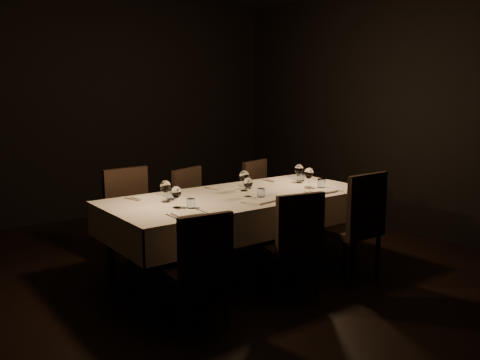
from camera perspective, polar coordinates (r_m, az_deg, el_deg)
room at (r=4.64m, az=0.00°, el=7.30°), size 5.01×6.01×3.01m
dining_table at (r=4.75m, az=0.00°, el=-2.53°), size 2.52×1.12×0.76m
chair_near_left at (r=3.72m, az=-4.52°, el=-9.36°), size 0.46×0.46×0.87m
place_setting_near_left at (r=4.15m, az=-6.42°, el=-2.39°), size 0.33×0.40×0.18m
chair_near_center at (r=4.25m, az=5.99°, el=-6.64°), size 0.51×0.51×0.91m
place_setting_near_center at (r=4.55m, az=1.70°, el=-1.22°), size 0.34×0.40×0.18m
chair_near_right at (r=4.74m, az=12.83°, el=-4.56°), size 0.48×0.48×1.00m
place_setting_near_right at (r=5.05m, az=8.54°, el=-0.11°), size 0.36×0.42×0.20m
chair_far_left at (r=5.04m, az=-11.96°, el=-3.78°), size 0.50×0.50×0.98m
place_setting_far_left at (r=4.53m, az=-8.87°, el=-1.32°), size 0.36×0.41×0.19m
chair_far_center at (r=5.35m, az=-5.03°, el=-3.10°), size 0.57×0.57×0.92m
place_setting_far_center at (r=4.97m, az=-0.13°, el=-0.16°), size 0.37×0.42×0.20m
chair_far_right at (r=5.92m, az=2.50°, el=-1.81°), size 0.55×0.55×0.91m
place_setting_far_right at (r=5.42m, az=5.99°, el=0.63°), size 0.36×0.42×0.20m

